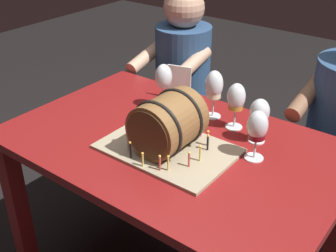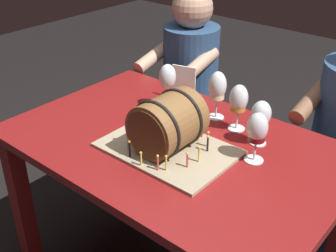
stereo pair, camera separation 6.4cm
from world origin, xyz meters
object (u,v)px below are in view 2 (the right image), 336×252
Objects in this scene: wine_glass_empty at (168,78)px; wine_glass_amber at (239,100)px; wine_glass_white at (217,88)px; wine_glass_red at (257,130)px; menu_card at (184,84)px; barrel_cake at (168,127)px; dining_table at (173,168)px; wine_glass_rose at (261,116)px; person_seated_left at (189,101)px.

wine_glass_amber is (0.33, 0.03, -0.01)m from wine_glass_empty.
wine_glass_red is (0.29, -0.18, -0.01)m from wine_glass_white.
wine_glass_red is at bearing -39.48° from menu_card.
wine_glass_white is (-0.01, 0.32, 0.04)m from barrel_cake.
wine_glass_white reaches higher than wine_glass_empty.
wine_glass_white is at bearing 87.40° from dining_table.
wine_glass_rose reaches higher than menu_card.
menu_card is 0.57m from person_seated_left.
wine_glass_red is 0.54m from menu_card.
wine_glass_rose is 0.88× the size of wine_glass_empty.
person_seated_left is at bearing 144.33° from wine_glass_rose.
wine_glass_empty is at bearing 134.69° from dining_table.
wine_glass_red is at bearing 27.27° from barrel_cake.
person_seated_left is at bearing 117.32° from wine_glass_empty.
menu_card is at bearing 155.51° from wine_glass_red.
barrel_cake reaches higher than wine_glass_amber.
dining_table is at bearing -45.31° from wine_glass_empty.
wine_glass_white is at bearing -43.12° from person_seated_left.
wine_glass_empty is at bearing -108.26° from menu_card.
wine_glass_amber is 0.16× the size of person_seated_left.
barrel_cake is at bearing -87.98° from wine_glass_white.
wine_glass_amber is at bearing -38.48° from person_seated_left.
wine_glass_rose is at bearing -15.92° from wine_glass_white.
wine_glass_red reaches higher than wine_glass_rose.
person_seated_left reaches higher than wine_glass_white.
wine_glass_white is at bearing -27.41° from menu_card.
wine_glass_white reaches higher than wine_glass_rose.
dining_table is at bearing 111.21° from barrel_cake.
wine_glass_empty reaches higher than wine_glass_rose.
wine_glass_empty is at bearing 178.55° from wine_glass_rose.
wine_glass_amber reaches higher than dining_table.
wine_glass_white is 1.09× the size of wine_glass_red.
barrel_cake is 2.49× the size of wine_glass_amber.
wine_glass_red is at bearing -13.78° from wine_glass_empty.
wine_glass_red is at bearing -32.09° from wine_glass_white.
dining_table is 0.40m from wine_glass_rose.
menu_card is at bearing -56.37° from person_seated_left.
person_seated_left is (-0.59, 0.47, -0.36)m from wine_glass_amber.
wine_glass_white is at bearing 147.91° from wine_glass_red.
wine_glass_empty is at bearing -62.68° from person_seated_left.
wine_glass_amber is at bearing 137.83° from wine_glass_red.
wine_glass_white is (-0.24, 0.07, 0.02)m from wine_glass_rose.
wine_glass_amber is (-0.12, 0.04, 0.01)m from wine_glass_rose.
person_seated_left reaches higher than menu_card.
wine_glass_red is at bearing 15.38° from dining_table.
menu_card is (-0.20, 0.31, 0.20)m from dining_table.
wine_glass_rose is 0.13m from wine_glass_amber.
dining_table is at bearing -72.37° from menu_card.
wine_glass_amber is (0.11, 0.29, 0.03)m from barrel_cake.
wine_glass_red is 1.17× the size of menu_card.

